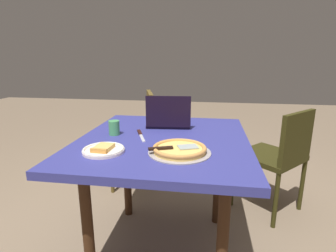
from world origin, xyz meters
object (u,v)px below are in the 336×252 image
Objects in this scene: drink_cup at (114,128)px; chair_near at (279,154)px; pizza_tray at (179,149)px; laptop at (168,120)px; pizza_plate at (103,150)px; dining_table at (164,152)px; table_knife at (140,134)px; chair_far at (139,132)px.

drink_cup is 1.31m from chair_near.
laptop is at bearing -165.39° from pizza_tray.
pizza_tray is (-0.05, 0.38, 0.00)m from pizza_plate.
table_knife is (-0.04, -0.15, 0.10)m from dining_table.
pizza_plate is at bearing -42.15° from dining_table.
chair_far is (-1.18, -0.53, -0.27)m from pizza_tray.
chair_near reaches higher than table_knife.
laptop is 1.47× the size of pizza_plate.
chair_far is at bearing -174.40° from drink_cup.
laptop reaches higher than pizza_plate.
pizza_plate is 0.23× the size of chair_far.
laptop is 0.98× the size of pizza_tray.
laptop is 0.34× the size of chair_far.
pizza_tray reaches higher than dining_table.
chair_near is at bearing 73.73° from chair_far.
pizza_tray is 1.38× the size of table_knife.
pizza_tray is at bearing 26.73° from dining_table.
table_knife is 0.25× the size of chair_far.
pizza_plate reaches higher than dining_table.
pizza_tray is at bearing 44.61° from table_knife.
drink_cup reaches higher than pizza_plate.
pizza_plate is at bearing -82.99° from pizza_tray.
laptop is (-0.27, -0.01, 0.14)m from dining_table.
chair_far is (-0.90, -0.25, -0.26)m from table_knife.
laptop reaches higher than chair_far.
pizza_plate is 0.92× the size of table_knife.
table_knife is 0.17m from drink_cup.
pizza_plate is (0.56, -0.25, -0.03)m from laptop.
pizza_tray is 3.58× the size of drink_cup.
laptop is 1.36× the size of table_knife.
chair_near is (-0.87, 1.09, -0.28)m from pizza_plate.
chair_near reaches higher than pizza_plate.
chair_near is (-0.54, 0.98, -0.27)m from table_knife.
drink_cup reaches higher than table_knife.
dining_table is 0.29m from pizza_tray.
drink_cup is at bearing 5.60° from chair_far.
drink_cup reaches higher than dining_table.
chair_near is at bearing 124.80° from dining_table.
pizza_tray is (0.24, 0.12, 0.11)m from dining_table.
drink_cup is (-0.26, -0.44, 0.03)m from pizza_tray.
chair_near is (-0.31, 0.84, -0.32)m from laptop.
table_knife is at bearing -31.45° from laptop.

